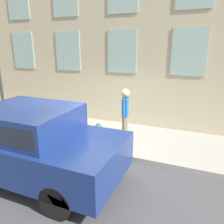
{
  "coord_description": "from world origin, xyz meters",
  "views": [
    {
      "loc": [
        -5.15,
        -2.81,
        3.04
      ],
      "look_at": [
        0.65,
        -0.4,
        1.17
      ],
      "focal_mm": 35.0,
      "sensor_mm": 36.0,
      "label": 1
    }
  ],
  "objects": [
    {
      "name": "ground_plane",
      "position": [
        0.0,
        0.0,
        0.0
      ],
      "size": [
        80.0,
        80.0,
        0.0
      ],
      "primitive_type": "plane",
      "color": "#47474C"
    },
    {
      "name": "sidewalk",
      "position": [
        1.29,
        0.0,
        0.08
      ],
      "size": [
        2.57,
        60.0,
        0.17
      ],
      "color": "#9E9B93",
      "rests_on": "ground_plane"
    },
    {
      "name": "fire_hydrant",
      "position": [
        0.36,
        -0.08,
        0.51
      ],
      "size": [
        0.28,
        0.41,
        0.68
      ],
      "color": "#2D7260",
      "rests_on": "sidewalk"
    },
    {
      "name": "person",
      "position": [
        0.95,
        -0.71,
        1.18
      ],
      "size": [
        0.41,
        0.27,
        1.68
      ],
      "rotation": [
        0.0,
        0.0,
        3.08
      ],
      "color": "#726651",
      "rests_on": "sidewalk"
    },
    {
      "name": "parked_car_navy_near",
      "position": [
        -1.55,
        0.78,
        0.95
      ],
      "size": [
        2.01,
        4.45,
        1.75
      ],
      "color": "black",
      "rests_on": "ground_plane"
    }
  ]
}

